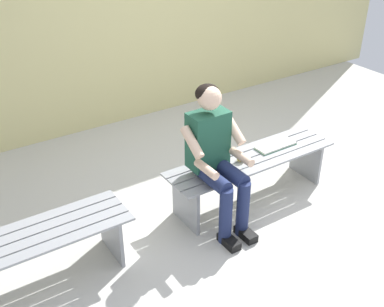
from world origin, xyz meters
The scene contains 5 objects.
bench_near centered at (0.00, 0.00, 0.34)m, with size 1.69×0.45×0.45m.
bench_far centered at (2.16, 0.00, 0.35)m, with size 1.70×0.45×0.45m.
person_seated centered at (0.49, 0.10, 0.69)m, with size 0.50×0.69×1.26m.
apple centered at (0.13, 0.00, 0.49)m, with size 0.08×0.08×0.08m, color gold.
book_open centered at (-0.32, -0.03, 0.46)m, with size 0.41×0.16×0.02m.
Camera 1 is at (2.51, 2.83, 2.65)m, focal length 44.17 mm.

